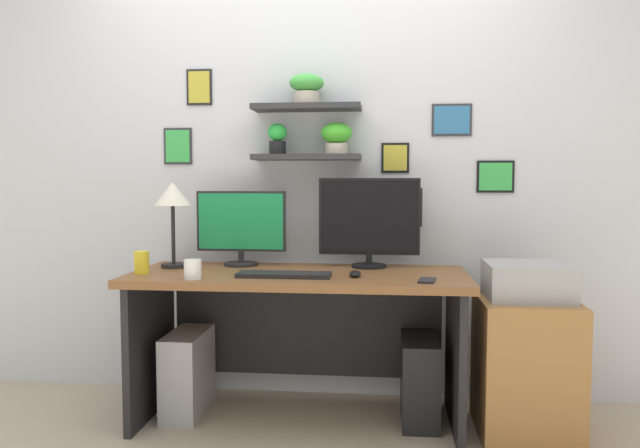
% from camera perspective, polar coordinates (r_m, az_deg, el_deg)
% --- Properties ---
extents(ground_plane, '(8.00, 8.00, 0.00)m').
position_cam_1_polar(ground_plane, '(3.26, -1.93, -17.64)').
color(ground_plane, tan).
extents(back_wall_assembly, '(4.40, 0.24, 2.70)m').
position_cam_1_polar(back_wall_assembly, '(3.46, -0.94, 6.58)').
color(back_wall_assembly, silver).
rests_on(back_wall_assembly, ground).
extents(desk, '(1.65, 0.68, 0.75)m').
position_cam_1_polar(desk, '(3.15, -1.82, -8.09)').
color(desk, brown).
rests_on(desk, ground).
extents(monitor_left, '(0.48, 0.18, 0.40)m').
position_cam_1_polar(monitor_left, '(3.31, -7.28, -0.21)').
color(monitor_left, black).
rests_on(monitor_left, desk).
extents(monitor_right, '(0.52, 0.18, 0.46)m').
position_cam_1_polar(monitor_right, '(3.22, 4.55, 0.29)').
color(monitor_right, black).
rests_on(monitor_right, desk).
extents(keyboard, '(0.44, 0.14, 0.02)m').
position_cam_1_polar(keyboard, '(2.92, -3.35, -4.68)').
color(keyboard, black).
rests_on(keyboard, desk).
extents(computer_mouse, '(0.06, 0.09, 0.03)m').
position_cam_1_polar(computer_mouse, '(2.91, 3.25, -4.61)').
color(computer_mouse, black).
rests_on(computer_mouse, desk).
extents(desk_lamp, '(0.19, 0.19, 0.44)m').
position_cam_1_polar(desk_lamp, '(3.28, -13.42, 2.15)').
color(desk_lamp, black).
rests_on(desk_lamp, desk).
extents(cell_phone, '(0.09, 0.15, 0.01)m').
position_cam_1_polar(cell_phone, '(2.83, 9.83, -5.14)').
color(cell_phone, black).
rests_on(cell_phone, desk).
extents(coffee_mug, '(0.08, 0.08, 0.09)m').
position_cam_1_polar(coffee_mug, '(2.91, -11.64, -4.11)').
color(coffee_mug, white).
rests_on(coffee_mug, desk).
extents(water_cup, '(0.07, 0.07, 0.11)m').
position_cam_1_polar(water_cup, '(3.13, -16.11, -3.42)').
color(water_cup, yellow).
rests_on(water_cup, desk).
extents(drawer_cabinet, '(0.44, 0.50, 0.65)m').
position_cam_1_polar(drawer_cabinet, '(3.15, 18.40, -12.38)').
color(drawer_cabinet, '#9E6B38').
rests_on(drawer_cabinet, ground).
extents(printer, '(0.38, 0.34, 0.17)m').
position_cam_1_polar(printer, '(3.06, 18.57, -5.01)').
color(printer, '#9E9EA3').
rests_on(printer, drawer_cabinet).
extents(computer_tower_left, '(0.18, 0.40, 0.43)m').
position_cam_1_polar(computer_tower_left, '(3.34, -12.09, -13.27)').
color(computer_tower_left, '#99999E').
rests_on(computer_tower_left, ground).
extents(computer_tower_right, '(0.18, 0.40, 0.42)m').
position_cam_1_polar(computer_tower_right, '(3.22, 9.17, -13.96)').
color(computer_tower_right, black).
rests_on(computer_tower_right, ground).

